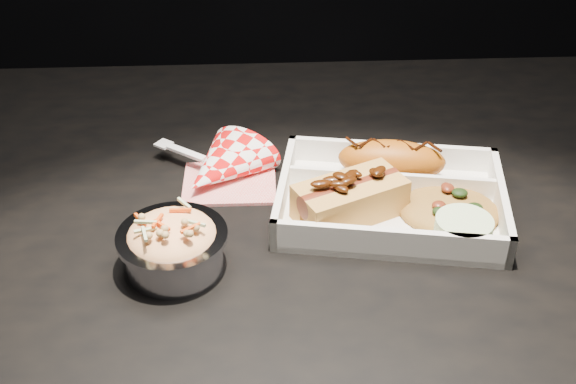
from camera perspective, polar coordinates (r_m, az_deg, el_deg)
The scene contains 8 objects.
dining_table at distance 0.88m, azimuth 1.92°, elevation -6.14°, with size 1.20×0.80×0.75m.
food_tray at distance 0.83m, azimuth 8.06°, elevation -0.77°, with size 0.28×0.22×0.04m.
fried_pastry at distance 0.86m, azimuth 8.19°, elevation 2.50°, with size 0.13×0.05×0.05m, color #AC5611.
hotdog at distance 0.79m, azimuth 4.93°, elevation -0.31°, with size 0.13×0.10×0.06m.
fried_rice_mound at distance 0.81m, azimuth 12.70°, elevation -0.80°, with size 0.11×0.09×0.03m, color #A87330.
cupcake_liner at distance 0.78m, azimuth 13.65°, elevation -3.04°, with size 0.06×0.06×0.03m, color beige.
foil_coleslaw_cup at distance 0.73m, azimuth -9.10°, elevation -4.00°, with size 0.11×0.11×0.07m.
napkin_fork at distance 0.87m, azimuth -5.33°, elevation 1.88°, with size 0.16×0.15×0.10m.
Camera 1 is at (-0.06, -0.66, 1.23)m, focal length 45.00 mm.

